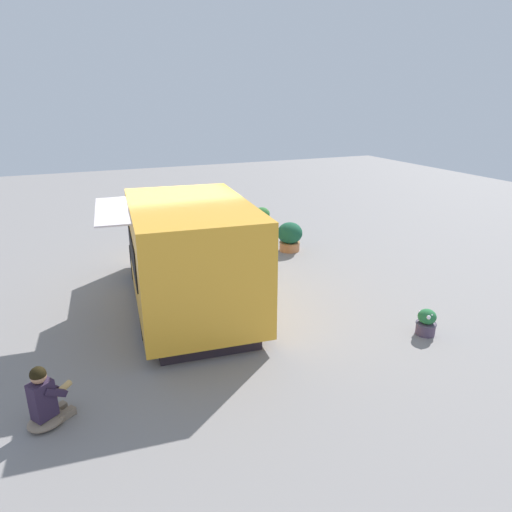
# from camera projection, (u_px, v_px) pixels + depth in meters

# --- Properties ---
(ground_plane) EXTENTS (40.00, 40.00, 0.00)m
(ground_plane) POSITION_uv_depth(u_px,v_px,m) (181.00, 290.00, 10.91)
(ground_plane) COLOR gray
(food_truck) EXTENTS (5.59, 3.28, 2.40)m
(food_truck) POSITION_uv_depth(u_px,v_px,m) (187.00, 254.00, 9.87)
(food_truck) COLOR gold
(food_truck) RESTS_ON ground_plane
(person_customer) EXTENTS (0.67, 0.74, 0.93)m
(person_customer) POSITION_uv_depth(u_px,v_px,m) (45.00, 402.00, 6.34)
(person_customer) COLOR #806E5B
(person_customer) RESTS_ON ground_plane
(planter_flowering_near) EXTENTS (0.39, 0.39, 0.52)m
(planter_flowering_near) POSITION_uv_depth(u_px,v_px,m) (426.00, 322.00, 8.81)
(planter_flowering_near) COLOR #534158
(planter_flowering_near) RESTS_ON ground_plane
(planter_flowering_far) EXTENTS (0.74, 0.74, 0.86)m
(planter_flowering_far) POSITION_uv_depth(u_px,v_px,m) (290.00, 236.00, 13.55)
(planter_flowering_far) COLOR #C17B4B
(planter_flowering_far) RESTS_ON ground_plane
(planter_flowering_side) EXTENTS (0.57, 0.57, 0.81)m
(planter_flowering_side) POSITION_uv_depth(u_px,v_px,m) (262.00, 219.00, 15.58)
(planter_flowering_side) COLOR beige
(planter_flowering_side) RESTS_ON ground_plane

